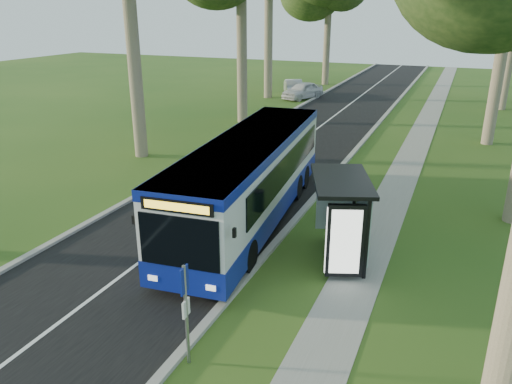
# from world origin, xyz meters

# --- Properties ---
(ground) EXTENTS (120.00, 120.00, 0.00)m
(ground) POSITION_xyz_m (0.00, 0.00, 0.00)
(ground) COLOR #2A5119
(ground) RESTS_ON ground
(road) EXTENTS (7.00, 100.00, 0.02)m
(road) POSITION_xyz_m (-3.50, 10.00, 0.01)
(road) COLOR black
(road) RESTS_ON ground
(kerb_east) EXTENTS (0.25, 100.00, 0.12)m
(kerb_east) POSITION_xyz_m (0.00, 10.00, 0.06)
(kerb_east) COLOR #9E9B93
(kerb_east) RESTS_ON ground
(kerb_west) EXTENTS (0.25, 100.00, 0.12)m
(kerb_west) POSITION_xyz_m (-7.00, 10.00, 0.06)
(kerb_west) COLOR #9E9B93
(kerb_west) RESTS_ON ground
(centre_line) EXTENTS (0.12, 100.00, 0.00)m
(centre_line) POSITION_xyz_m (-3.50, 10.00, 0.02)
(centre_line) COLOR white
(centre_line) RESTS_ON road
(footpath) EXTENTS (1.50, 100.00, 0.02)m
(footpath) POSITION_xyz_m (3.00, 10.00, 0.01)
(footpath) COLOR gray
(footpath) RESTS_ON ground
(bus) EXTENTS (3.62, 12.18, 3.18)m
(bus) POSITION_xyz_m (-1.57, 2.20, 1.65)
(bus) COLOR white
(bus) RESTS_ON ground
(bus_stop_sign) EXTENTS (0.09, 0.35, 2.47)m
(bus_stop_sign) POSITION_xyz_m (0.30, -5.69, 1.54)
(bus_stop_sign) COLOR gray
(bus_stop_sign) RESTS_ON ground
(bus_shelter) EXTENTS (2.67, 3.51, 2.68)m
(bus_shelter) POSITION_xyz_m (2.30, 0.14, 1.89)
(bus_shelter) COLOR black
(bus_shelter) RESTS_ON ground
(litter_bin) EXTENTS (0.48, 0.48, 0.83)m
(litter_bin) POSITION_xyz_m (0.91, 3.51, 0.42)
(litter_bin) COLOR black
(litter_bin) RESTS_ON ground
(car_white) EXTENTS (3.15, 4.59, 1.45)m
(car_white) POSITION_xyz_m (-7.98, 28.60, 0.73)
(car_white) COLOR silver
(car_white) RESTS_ON ground
(car_silver) EXTENTS (3.14, 4.49, 1.40)m
(car_silver) POSITION_xyz_m (-9.19, 29.78, 0.70)
(car_silver) COLOR #AAACB2
(car_silver) RESTS_ON ground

